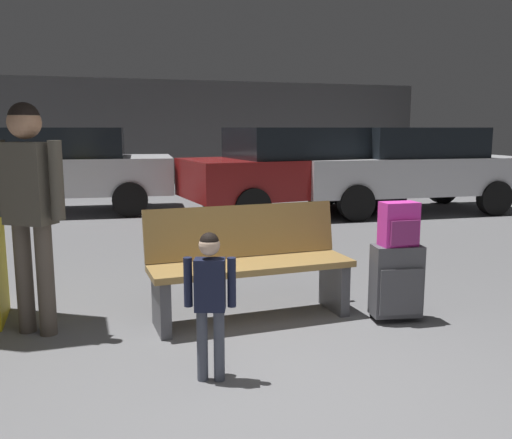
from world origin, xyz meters
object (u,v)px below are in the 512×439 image
at_px(bench, 249,263).
at_px(adult, 29,194).
at_px(backpack_bright, 399,225).
at_px(parked_car_far, 57,168).
at_px(suitcase, 397,281).
at_px(parked_car_side, 407,167).
at_px(parked_car_near, 299,168).
at_px(child, 210,291).

relative_size(bench, adult, 0.96).
distance_m(backpack_bright, parked_car_far, 7.31).
bearing_deg(adult, suitcase, -12.35).
bearing_deg(parked_car_side, parked_car_near, 171.83).
bearing_deg(bench, parked_car_near, 63.42).
height_order(child, adult, adult).
relative_size(bench, backpack_bright, 4.75).
xyz_separation_m(adult, parked_car_far, (-0.02, 6.22, -0.23)).
bearing_deg(parked_car_far, parked_car_side, -16.58).
height_order(parked_car_near, parked_car_far, same).
distance_m(child, parked_car_side, 7.47).
xyz_separation_m(suitcase, adult, (-2.67, 0.58, 0.72)).
distance_m(suitcase, backpack_bright, 0.45).
height_order(adult, parked_car_side, adult).
height_order(bench, parked_car_far, parked_car_far).
bearing_deg(suitcase, parked_car_side, 56.28).
relative_size(backpack_bright, child, 0.37).
distance_m(parked_car_near, parked_car_far, 4.31).
bearing_deg(parked_car_far, adult, -89.85).
height_order(backpack_bright, parked_car_far, parked_car_far).
relative_size(child, parked_car_far, 0.21).
bearing_deg(parked_car_far, suitcase, -68.45).
bearing_deg(backpack_bright, adult, 167.64).
xyz_separation_m(bench, parked_car_side, (4.41, 4.57, 0.36)).
xyz_separation_m(child, adult, (-1.04, 1.15, 0.48)).
distance_m(parked_car_near, parked_car_side, 2.01).
relative_size(suitcase, child, 0.66).
xyz_separation_m(bench, child, (-0.55, -1.00, 0.12)).
xyz_separation_m(suitcase, parked_car_side, (3.34, 5.00, 0.48)).
relative_size(child, adult, 0.54).
xyz_separation_m(adult, parked_car_near, (4.02, 4.71, -0.23)).
distance_m(suitcase, adult, 2.82).
distance_m(bench, parked_car_far, 6.57).
distance_m(adult, parked_car_far, 6.22).
xyz_separation_m(backpack_bright, adult, (-2.67, 0.58, 0.27)).
bearing_deg(bench, parked_car_far, 104.23).
bearing_deg(backpack_bright, parked_car_side, 56.29).
xyz_separation_m(bench, parked_car_near, (2.43, 4.85, 0.36)).
distance_m(adult, parked_car_side, 7.46).
bearing_deg(parked_car_near, child, -116.98).
relative_size(backpack_bright, parked_car_far, 0.08).
bearing_deg(bench, child, -118.92).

